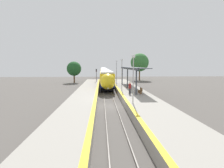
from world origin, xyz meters
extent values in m
plane|color=#56514C|center=(0.00, 0.00, 0.00)|extent=(120.00, 120.00, 0.00)
cube|color=slate|center=(-0.72, 0.00, 0.07)|extent=(0.08, 90.00, 0.15)
cube|color=slate|center=(0.72, 0.00, 0.07)|extent=(0.08, 90.00, 0.15)
cube|color=black|center=(0.00, 21.68, 0.62)|extent=(2.54, 20.43, 0.80)
cube|color=navy|center=(0.00, 21.68, 1.49)|extent=(2.89, 22.20, 0.93)
cube|color=red|center=(0.00, 21.68, 2.12)|extent=(2.90, 22.20, 0.32)
cube|color=yellow|center=(0.00, 21.68, 2.98)|extent=(2.89, 22.20, 1.41)
cube|color=black|center=(0.00, 21.68, 2.91)|extent=(2.91, 20.43, 0.78)
cube|color=#9E9EA3|center=(0.00, 21.68, 3.84)|extent=(2.60, 22.20, 0.30)
cylinder|color=black|center=(-0.72, 13.69, 0.46)|extent=(0.12, 0.92, 0.92)
cylinder|color=black|center=(0.72, 13.69, 0.46)|extent=(0.12, 0.92, 0.92)
cylinder|color=black|center=(-0.72, 15.89, 0.46)|extent=(0.12, 0.92, 0.92)
cylinder|color=black|center=(0.72, 15.89, 0.46)|extent=(0.12, 0.92, 0.92)
cylinder|color=black|center=(-0.72, 27.46, 0.46)|extent=(0.12, 0.92, 0.92)
cylinder|color=black|center=(0.72, 27.46, 0.46)|extent=(0.12, 0.92, 0.92)
cylinder|color=black|center=(-0.72, 29.66, 0.46)|extent=(0.12, 0.92, 0.92)
cylinder|color=black|center=(0.72, 29.66, 0.46)|extent=(0.12, 0.92, 0.92)
ellipsoid|color=yellow|center=(0.00, 9.43, 2.36)|extent=(2.77, 3.43, 2.94)
ellipsoid|color=black|center=(0.00, 9.00, 2.84)|extent=(2.02, 2.00, 1.49)
sphere|color=#F9F4CC|center=(0.00, 8.15, 1.27)|extent=(0.24, 0.24, 0.24)
cube|color=black|center=(0.00, 44.68, 0.62)|extent=(2.54, 20.43, 0.80)
cube|color=navy|center=(0.00, 44.68, 1.49)|extent=(2.89, 22.20, 0.93)
cube|color=red|center=(0.00, 44.68, 2.12)|extent=(2.90, 22.20, 0.32)
cube|color=yellow|center=(0.00, 44.68, 2.98)|extent=(2.89, 22.20, 1.41)
cube|color=black|center=(0.00, 44.68, 2.91)|extent=(2.91, 20.43, 0.78)
cube|color=#9E9EA3|center=(0.00, 44.68, 3.84)|extent=(2.60, 22.20, 0.30)
cylinder|color=black|center=(-0.72, 36.70, 0.46)|extent=(0.12, 0.92, 0.92)
cylinder|color=black|center=(0.72, 36.70, 0.46)|extent=(0.12, 0.92, 0.92)
cylinder|color=black|center=(-0.72, 38.90, 0.46)|extent=(0.12, 0.92, 0.92)
cylinder|color=black|center=(0.72, 38.90, 0.46)|extent=(0.12, 0.92, 0.92)
cylinder|color=black|center=(-0.72, 50.46, 0.46)|extent=(0.12, 0.92, 0.92)
cylinder|color=black|center=(0.72, 50.46, 0.46)|extent=(0.12, 0.92, 0.92)
cylinder|color=black|center=(-0.72, 52.66, 0.46)|extent=(0.12, 0.92, 0.92)
cylinder|color=black|center=(0.72, 52.66, 0.46)|extent=(0.12, 0.92, 0.92)
cube|color=black|center=(0.00, 67.68, 0.62)|extent=(2.54, 20.43, 0.80)
cube|color=navy|center=(0.00, 67.68, 1.49)|extent=(2.89, 22.20, 0.93)
cube|color=red|center=(0.00, 67.68, 2.12)|extent=(2.90, 22.20, 0.32)
cube|color=yellow|center=(0.00, 67.68, 2.98)|extent=(2.89, 22.20, 1.41)
cube|color=black|center=(0.00, 67.68, 2.91)|extent=(2.91, 20.43, 0.78)
cube|color=#9E9EA3|center=(0.00, 67.68, 3.84)|extent=(2.60, 22.20, 0.30)
cylinder|color=black|center=(-0.72, 59.70, 0.46)|extent=(0.12, 0.92, 0.92)
cylinder|color=black|center=(0.72, 59.70, 0.46)|extent=(0.12, 0.92, 0.92)
cylinder|color=black|center=(-0.72, 61.90, 0.46)|extent=(0.12, 0.92, 0.92)
cylinder|color=black|center=(0.72, 61.90, 0.46)|extent=(0.12, 0.92, 0.92)
cylinder|color=black|center=(-0.72, 73.47, 0.46)|extent=(0.12, 0.92, 0.92)
cylinder|color=black|center=(0.72, 73.47, 0.46)|extent=(0.12, 0.92, 0.92)
cylinder|color=black|center=(-0.72, 75.67, 0.46)|extent=(0.12, 0.92, 0.92)
cylinder|color=black|center=(0.72, 75.67, 0.46)|extent=(0.12, 0.92, 0.92)
cube|color=black|center=(0.00, 90.69, 0.62)|extent=(2.54, 20.43, 0.80)
cube|color=navy|center=(0.00, 90.69, 1.49)|extent=(2.89, 22.20, 0.93)
cube|color=red|center=(0.00, 90.69, 2.12)|extent=(2.90, 22.20, 0.32)
cube|color=yellow|center=(0.00, 90.69, 2.98)|extent=(2.89, 22.20, 1.41)
cube|color=black|center=(0.00, 90.69, 2.91)|extent=(2.91, 20.43, 0.78)
cube|color=#9E9EA3|center=(0.00, 90.69, 3.84)|extent=(2.60, 22.20, 0.30)
cylinder|color=black|center=(-0.72, 82.70, 0.46)|extent=(0.12, 0.92, 0.92)
cylinder|color=black|center=(0.72, 82.70, 0.46)|extent=(0.12, 0.92, 0.92)
cylinder|color=black|center=(-0.72, 84.90, 0.46)|extent=(0.12, 0.92, 0.92)
cylinder|color=black|center=(0.72, 84.90, 0.46)|extent=(0.12, 0.92, 0.92)
cylinder|color=black|center=(-0.72, 96.47, 0.46)|extent=(0.12, 0.92, 0.92)
cylinder|color=black|center=(0.72, 96.47, 0.46)|extent=(0.12, 0.92, 0.92)
cylinder|color=black|center=(-0.72, 98.67, 0.46)|extent=(0.12, 0.92, 0.92)
cylinder|color=black|center=(0.72, 98.67, 0.46)|extent=(0.12, 0.92, 0.92)
cube|color=#9E998E|center=(4.05, 0.00, 0.50)|extent=(4.66, 64.00, 1.00)
cube|color=yellow|center=(1.92, 0.00, 1.00)|extent=(0.40, 64.00, 0.01)
cube|color=#9E998E|center=(-3.64, 0.00, 0.50)|extent=(3.83, 64.00, 1.00)
cube|color=yellow|center=(-1.92, 0.00, 1.00)|extent=(0.40, 64.00, 0.01)
cube|color=brown|center=(4.74, 3.29, 1.21)|extent=(0.36, 0.06, 0.42)
cube|color=brown|center=(4.74, 4.50, 1.21)|extent=(0.36, 0.06, 0.42)
cube|color=brown|center=(4.74, 3.89, 1.43)|extent=(0.44, 1.62, 0.03)
cube|color=brown|center=(4.94, 3.89, 1.67)|extent=(0.04, 1.62, 0.44)
cube|color=#333338|center=(3.07, 3.24, 1.44)|extent=(0.28, 0.20, 0.88)
cube|color=maroon|center=(3.07, 3.24, 2.23)|extent=(0.36, 0.22, 0.70)
sphere|color=tan|center=(3.07, 3.24, 2.70)|extent=(0.24, 0.24, 0.24)
cylinder|color=#59595E|center=(-2.48, 23.59, 1.82)|extent=(0.14, 0.14, 3.64)
cube|color=black|center=(-2.48, 23.59, 3.99)|extent=(0.28, 0.20, 0.70)
sphere|color=black|center=(-2.48, 23.48, 4.16)|extent=(0.14, 0.14, 0.14)
sphere|color=red|center=(-2.48, 23.48, 3.82)|extent=(0.14, 0.14, 0.14)
cylinder|color=#9E9EA3|center=(2.41, -3.03, 3.58)|extent=(0.12, 0.12, 5.15)
cube|color=silver|center=(2.41, -3.03, 6.27)|extent=(0.36, 0.20, 0.24)
cylinder|color=#9E9EA3|center=(2.41, 7.95, 3.58)|extent=(0.12, 0.12, 5.15)
cube|color=silver|center=(2.41, 7.95, 6.27)|extent=(0.36, 0.20, 0.24)
cylinder|color=#9E9EA3|center=(2.41, 18.94, 3.58)|extent=(0.12, 0.12, 5.15)
cube|color=silver|center=(2.41, 18.94, 6.27)|extent=(0.36, 0.20, 0.24)
cylinder|color=#333842|center=(3.89, 2.59, 2.82)|extent=(0.20, 0.20, 3.65)
cylinder|color=#333842|center=(3.89, 11.17, 2.82)|extent=(0.20, 0.20, 3.65)
cylinder|color=#333842|center=(3.89, 19.74, 2.82)|extent=(0.20, 0.20, 3.65)
cube|color=#333842|center=(3.89, 11.17, 4.75)|extent=(0.24, 20.15, 0.36)
cube|color=#333842|center=(4.79, 11.17, 4.87)|extent=(2.00, 20.15, 0.10)
cylinder|color=brown|center=(-9.53, 31.90, 1.27)|extent=(0.44, 0.44, 2.54)
sphere|color=#1E5123|center=(-9.53, 31.90, 4.30)|extent=(4.39, 4.39, 4.39)
cylinder|color=brown|center=(12.45, 39.58, 1.90)|extent=(0.44, 0.44, 3.80)
sphere|color=#337033|center=(12.45, 39.58, 6.36)|extent=(6.41, 6.41, 6.41)
camera|label=1|loc=(-1.10, -22.26, 5.28)|focal=28.00mm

